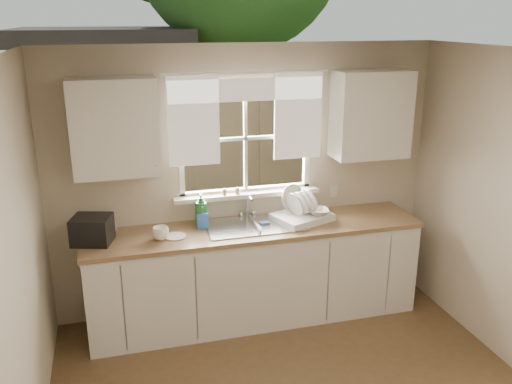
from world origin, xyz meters
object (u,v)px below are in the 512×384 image
object	(u,v)px
soap_bottle_a	(201,210)
black_appliance	(92,230)
cup	(161,233)
dish_rack	(301,214)

from	to	relation	value
soap_bottle_a	black_appliance	world-z (taller)	soap_bottle_a
soap_bottle_a	cup	size ratio (longest dim) A/B	2.26
soap_bottle_a	black_appliance	bearing A→B (deg)	-165.56
dish_rack	soap_bottle_a	xyz separation A→B (m)	(-0.92, 0.09, 0.09)
dish_rack	soap_bottle_a	size ratio (longest dim) A/B	1.90
black_appliance	cup	bearing A→B (deg)	7.65
dish_rack	cup	bearing A→B (deg)	-175.12
dish_rack	black_appliance	xyz separation A→B (m)	(-1.86, -0.03, 0.05)
dish_rack	cup	xyz separation A→B (m)	(-1.30, -0.11, -0.01)
cup	black_appliance	bearing A→B (deg)	-166.27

